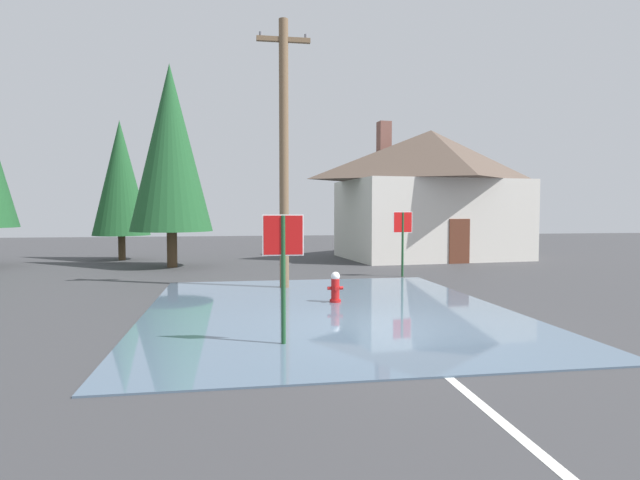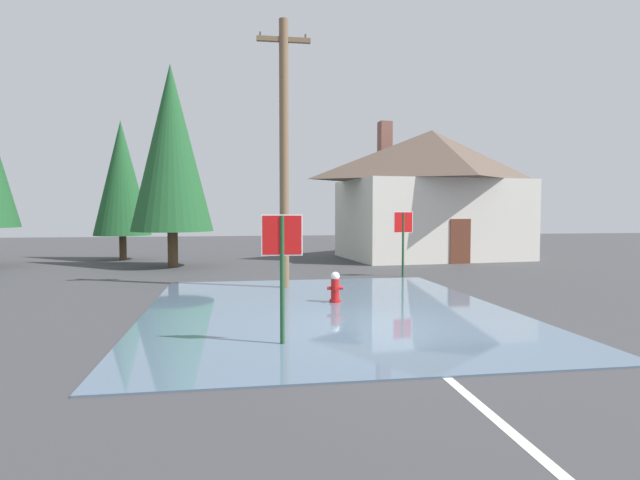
% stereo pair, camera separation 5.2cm
% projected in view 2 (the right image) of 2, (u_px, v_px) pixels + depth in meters
% --- Properties ---
extents(ground_plane, '(80.00, 80.00, 0.10)m').
position_uv_depth(ground_plane, '(383.00, 332.00, 10.37)').
color(ground_plane, '#38383A').
extents(flood_puddle, '(8.41, 10.58, 0.03)m').
position_uv_depth(flood_puddle, '(327.00, 309.00, 12.47)').
color(flood_puddle, '#4C6075').
rests_on(flood_puddle, ground).
extents(lane_stop_bar, '(3.23, 0.30, 0.01)m').
position_uv_depth(lane_stop_bar, '(348.00, 347.00, 9.05)').
color(lane_stop_bar, silver).
rests_on(lane_stop_bar, ground).
extents(lane_center_stripe, '(0.25, 3.82, 0.01)m').
position_uv_depth(lane_center_stripe, '(514.00, 435.00, 5.51)').
color(lane_center_stripe, silver).
rests_on(lane_center_stripe, ground).
extents(stop_sign_near, '(0.72, 0.08, 2.29)m').
position_uv_depth(stop_sign_near, '(282.00, 252.00, 9.09)').
color(stop_sign_near, '#1E4C28').
rests_on(stop_sign_near, ground).
extents(fire_hydrant, '(0.40, 0.35, 0.80)m').
position_uv_depth(fire_hydrant, '(335.00, 288.00, 13.36)').
color(fire_hydrant, red).
rests_on(fire_hydrant, ground).
extents(utility_pole, '(1.60, 0.28, 8.03)m').
position_uv_depth(utility_pole, '(284.00, 150.00, 15.73)').
color(utility_pole, brown).
rests_on(utility_pole, ground).
extents(stop_sign_far, '(0.75, 0.16, 2.33)m').
position_uv_depth(stop_sign_far, '(403.00, 230.00, 18.70)').
color(stop_sign_far, '#1E4C28').
rests_on(stop_sign_far, ground).
extents(house, '(9.50, 7.03, 6.84)m').
position_uv_depth(house, '(431.00, 192.00, 26.07)').
color(house, beige).
rests_on(house, ground).
extents(pine_tree_tall_left, '(2.66, 2.66, 6.65)m').
position_uv_depth(pine_tree_tall_left, '(122.00, 178.00, 24.94)').
color(pine_tree_tall_left, '#4C3823').
rests_on(pine_tree_tall_left, ground).
extents(pine_tree_mid_left, '(3.37, 3.37, 8.42)m').
position_uv_depth(pine_tree_mid_left, '(171.00, 148.00, 21.70)').
color(pine_tree_mid_left, '#4C3823').
rests_on(pine_tree_mid_left, ground).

